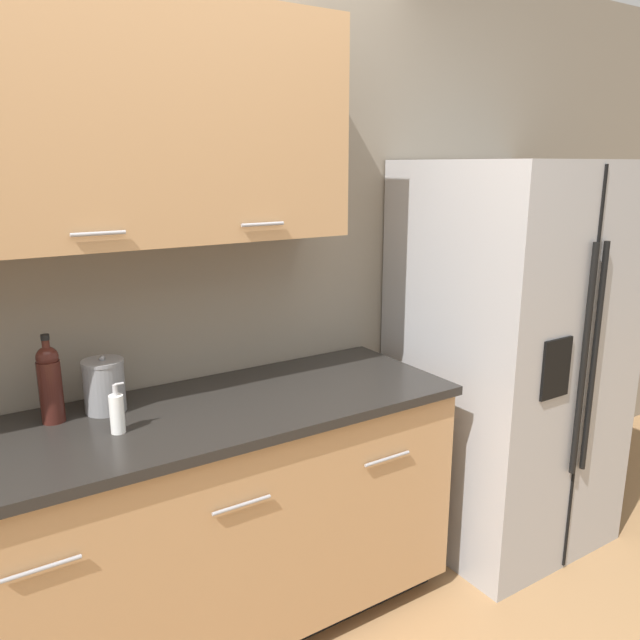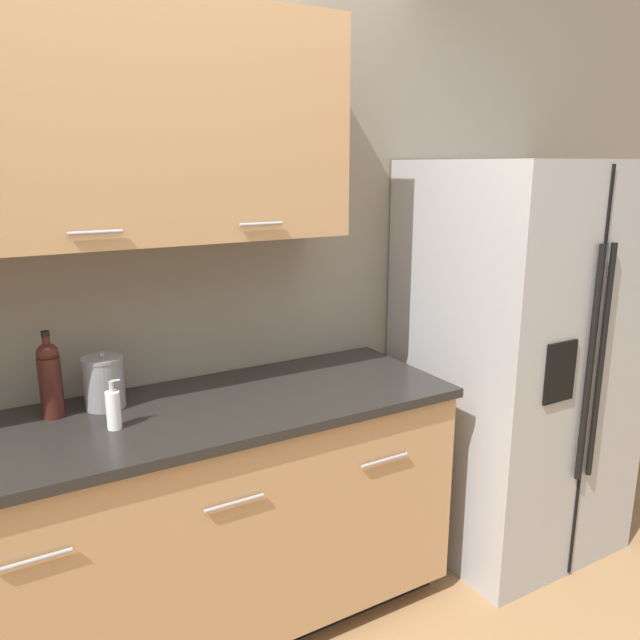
# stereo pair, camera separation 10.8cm
# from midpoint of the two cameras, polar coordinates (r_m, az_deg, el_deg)

# --- Properties ---
(wall_back) EXTENTS (10.00, 0.39, 2.60)m
(wall_back) POSITION_cam_midpoint_polar(r_m,az_deg,el_deg) (2.33, -19.78, 6.06)
(wall_back) COLOR gray
(wall_back) RESTS_ON ground_plane
(counter_unit) EXTENTS (2.45, 0.64, 0.91)m
(counter_unit) POSITION_cam_midpoint_polar(r_m,az_deg,el_deg) (2.37, -18.77, -19.29)
(counter_unit) COLOR black
(counter_unit) RESTS_ON ground_plane
(refrigerator) EXTENTS (0.84, 0.82, 1.76)m
(refrigerator) POSITION_cam_midpoint_polar(r_m,az_deg,el_deg) (2.98, 15.68, -3.22)
(refrigerator) COLOR #9E9EA0
(refrigerator) RESTS_ON ground_plane
(wine_bottle) EXTENTS (0.08, 0.08, 0.30)m
(wine_bottle) POSITION_cam_midpoint_polar(r_m,az_deg,el_deg) (2.23, -24.75, -5.22)
(wine_bottle) COLOR #3D1914
(wine_bottle) RESTS_ON counter_unit
(soap_dispenser) EXTENTS (0.05, 0.05, 0.16)m
(soap_dispenser) POSITION_cam_midpoint_polar(r_m,az_deg,el_deg) (2.09, -19.50, -8.03)
(soap_dispenser) COLOR white
(soap_dispenser) RESTS_ON counter_unit
(steel_canister) EXTENTS (0.14, 0.14, 0.20)m
(steel_canister) POSITION_cam_midpoint_polar(r_m,az_deg,el_deg) (2.27, -20.42, -5.66)
(steel_canister) COLOR gray
(steel_canister) RESTS_ON counter_unit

